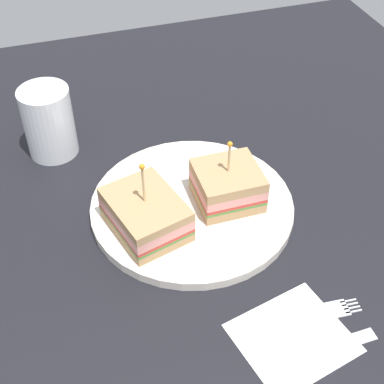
{
  "coord_description": "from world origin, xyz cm",
  "views": [
    {
      "loc": [
        -16.22,
        -50.69,
        52.75
      ],
      "look_at": [
        0.0,
        0.0,
        3.31
      ],
      "focal_mm": 52.13,
      "sensor_mm": 36.0,
      "label": 1
    }
  ],
  "objects_px": {
    "plate": "(192,207)",
    "sandwich_half_front": "(228,185)",
    "knife": "(331,347)",
    "drink_glass": "(49,125)",
    "napkin": "(293,338)",
    "sandwich_half_back": "(146,214)",
    "fork": "(318,313)"
  },
  "relations": [
    {
      "from": "sandwich_half_back",
      "to": "knife",
      "type": "xyz_separation_m",
      "value": [
        0.15,
        -0.22,
        -0.03
      ]
    },
    {
      "from": "drink_glass",
      "to": "knife",
      "type": "relative_size",
      "value": 0.88
    },
    {
      "from": "knife",
      "to": "sandwich_half_front",
      "type": "bearing_deg",
      "value": 97.57
    },
    {
      "from": "napkin",
      "to": "knife",
      "type": "relative_size",
      "value": 0.97
    },
    {
      "from": "drink_glass",
      "to": "napkin",
      "type": "distance_m",
      "value": 0.46
    },
    {
      "from": "napkin",
      "to": "fork",
      "type": "relative_size",
      "value": 0.88
    },
    {
      "from": "sandwich_half_back",
      "to": "knife",
      "type": "distance_m",
      "value": 0.27
    },
    {
      "from": "sandwich_half_front",
      "to": "drink_glass",
      "type": "bearing_deg",
      "value": 136.83
    },
    {
      "from": "plate",
      "to": "napkin",
      "type": "relative_size",
      "value": 2.31
    },
    {
      "from": "sandwich_half_back",
      "to": "napkin",
      "type": "bearing_deg",
      "value": -60.22
    },
    {
      "from": "knife",
      "to": "plate",
      "type": "bearing_deg",
      "value": 107.67
    },
    {
      "from": "sandwich_half_front",
      "to": "fork",
      "type": "relative_size",
      "value": 0.73
    },
    {
      "from": "sandwich_half_front",
      "to": "napkin",
      "type": "distance_m",
      "value": 0.22
    },
    {
      "from": "sandwich_half_back",
      "to": "napkin",
      "type": "relative_size",
      "value": 1.04
    },
    {
      "from": "plate",
      "to": "napkin",
      "type": "distance_m",
      "value": 0.23
    },
    {
      "from": "plate",
      "to": "sandwich_half_front",
      "type": "distance_m",
      "value": 0.06
    },
    {
      "from": "sandwich_half_back",
      "to": "drink_glass",
      "type": "height_order",
      "value": "sandwich_half_back"
    },
    {
      "from": "plate",
      "to": "sandwich_half_front",
      "type": "xyz_separation_m",
      "value": [
        0.05,
        -0.01,
        0.03
      ]
    },
    {
      "from": "sandwich_half_back",
      "to": "drink_glass",
      "type": "xyz_separation_m",
      "value": [
        -0.09,
        0.21,
        0.01
      ]
    },
    {
      "from": "fork",
      "to": "knife",
      "type": "relative_size",
      "value": 1.1
    },
    {
      "from": "napkin",
      "to": "sandwich_half_back",
      "type": "bearing_deg",
      "value": 119.78
    },
    {
      "from": "fork",
      "to": "plate",
      "type": "bearing_deg",
      "value": 112.76
    },
    {
      "from": "sandwich_half_front",
      "to": "fork",
      "type": "bearing_deg",
      "value": -78.89
    },
    {
      "from": "napkin",
      "to": "knife",
      "type": "bearing_deg",
      "value": -34.12
    },
    {
      "from": "fork",
      "to": "sandwich_half_front",
      "type": "bearing_deg",
      "value": 101.11
    },
    {
      "from": "napkin",
      "to": "fork",
      "type": "distance_m",
      "value": 0.05
    },
    {
      "from": "sandwich_half_front",
      "to": "fork",
      "type": "xyz_separation_m",
      "value": [
        0.04,
        -0.19,
        -0.04
      ]
    },
    {
      "from": "sandwich_half_back",
      "to": "drink_glass",
      "type": "relative_size",
      "value": 1.14
    },
    {
      "from": "plate",
      "to": "sandwich_half_front",
      "type": "relative_size",
      "value": 2.78
    },
    {
      "from": "plate",
      "to": "drink_glass",
      "type": "bearing_deg",
      "value": 130.65
    },
    {
      "from": "plate",
      "to": "sandwich_half_back",
      "type": "bearing_deg",
      "value": -159.86
    },
    {
      "from": "plate",
      "to": "sandwich_half_back",
      "type": "relative_size",
      "value": 2.23
    }
  ]
}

